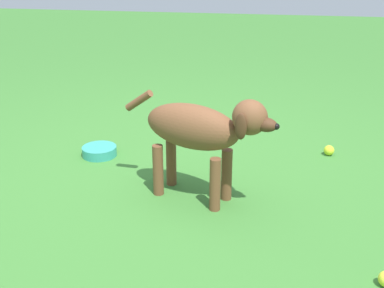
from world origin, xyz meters
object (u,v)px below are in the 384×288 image
object	(u,v)px
dog	(201,130)
tennis_ball_1	(219,125)
water_bowl	(99,151)
tennis_ball_2	(329,150)

from	to	relation	value
dog	tennis_ball_1	world-z (taller)	dog
tennis_ball_1	water_bowl	distance (m)	0.93
dog	water_bowl	world-z (taller)	dog
dog	water_bowl	xyz separation A→B (m)	(-0.46, -0.72, -0.36)
water_bowl	dog	bearing A→B (deg)	57.42
dog	tennis_ball_2	size ratio (longest dim) A/B	12.65
tennis_ball_1	tennis_ball_2	size ratio (longest dim) A/B	1.00
water_bowl	tennis_ball_2	bearing A→B (deg)	99.60
dog	tennis_ball_2	world-z (taller)	dog
dog	water_bowl	distance (m)	0.93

